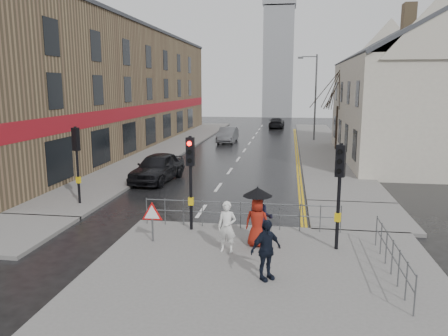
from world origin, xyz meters
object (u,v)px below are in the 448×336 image
(pedestrian_with_umbrella, at_px, (257,214))
(car_parked, at_px, (157,167))
(pedestrian_b, at_px, (260,218))
(car_mid, at_px, (228,135))
(pedestrian_a, at_px, (227,227))
(pedestrian_d, at_px, (266,250))

(pedestrian_with_umbrella, bearing_deg, car_parked, 123.11)
(car_parked, bearing_deg, pedestrian_with_umbrella, -50.33)
(pedestrian_b, height_order, car_mid, pedestrian_b)
(pedestrian_a, xyz_separation_m, car_parked, (-5.37, 10.22, -0.16))
(pedestrian_a, xyz_separation_m, pedestrian_d, (1.30, -1.82, 0.02))
(pedestrian_a, distance_m, car_mid, 27.98)
(pedestrian_a, bearing_deg, car_parked, 124.84)
(pedestrian_a, relative_size, pedestrian_with_umbrella, 0.83)
(pedestrian_b, xyz_separation_m, pedestrian_d, (0.33, -2.73, -0.02))
(pedestrian_b, bearing_deg, pedestrian_d, -84.89)
(pedestrian_d, bearing_deg, car_parked, 77.88)
(pedestrian_a, height_order, pedestrian_b, pedestrian_b)
(pedestrian_with_umbrella, bearing_deg, pedestrian_d, -80.38)
(pedestrian_d, distance_m, car_mid, 29.99)
(pedestrian_a, relative_size, pedestrian_b, 0.95)
(pedestrian_with_umbrella, bearing_deg, pedestrian_b, 75.14)
(pedestrian_b, bearing_deg, pedestrian_with_umbrella, -106.69)
(pedestrian_b, xyz_separation_m, pedestrian_with_umbrella, (-0.08, -0.30, 0.24))
(pedestrian_a, bearing_deg, pedestrian_d, -47.28)
(pedestrian_with_umbrella, xyz_separation_m, pedestrian_d, (0.41, -2.43, -0.26))
(car_parked, distance_m, car_mid, 17.55)
(pedestrian_a, xyz_separation_m, car_mid, (-3.89, 27.71, -0.24))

